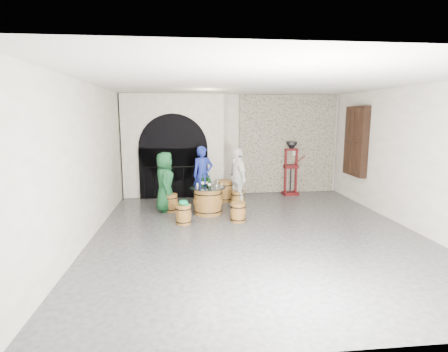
{
  "coord_description": "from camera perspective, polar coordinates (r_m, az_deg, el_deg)",
  "views": [
    {
      "loc": [
        -1.48,
        -7.25,
        2.52
      ],
      "look_at": [
        -0.58,
        1.24,
        1.05
      ],
      "focal_mm": 28.0,
      "sensor_mm": 36.0,
      "label": 1
    }
  ],
  "objects": [
    {
      "name": "barrel_stool_left",
      "position": [
        9.45,
        -8.65,
        -4.34
      ],
      "size": [
        0.39,
        0.39,
        0.47
      ],
      "color": "brown",
      "rests_on": "ground"
    },
    {
      "name": "control_box",
      "position": [
        11.72,
        11.53,
        3.84
      ],
      "size": [
        0.18,
        0.1,
        0.22
      ],
      "primitive_type": "cube",
      "color": "silver",
      "rests_on": "wall_back"
    },
    {
      "name": "person_blue",
      "position": [
        10.12,
        -3.47,
        0.17
      ],
      "size": [
        0.7,
        0.56,
        1.67
      ],
      "primitive_type": "imported",
      "rotation": [
        0.0,
        0.0,
        0.29
      ],
      "color": "navy",
      "rests_on": "ground"
    },
    {
      "name": "wine_bottle_right",
      "position": [
        9.09,
        -2.79,
        -0.88
      ],
      "size": [
        0.08,
        0.08,
        0.32
      ],
      "color": "black",
      "rests_on": "barrel_table"
    },
    {
      "name": "side_barrel",
      "position": [
        10.4,
        0.2,
        -2.48
      ],
      "size": [
        0.48,
        0.48,
        0.63
      ],
      "rotation": [
        0.0,
        0.0,
        0.15
      ],
      "color": "brown",
      "rests_on": "ground"
    },
    {
      "name": "corking_press",
      "position": [
        11.38,
        10.9,
        1.9
      ],
      "size": [
        0.72,
        0.42,
        1.72
      ],
      "rotation": [
        0.0,
        0.0,
        0.08
      ],
      "color": "#4B0C0E",
      "rests_on": "ground"
    },
    {
      "name": "shuttered_window",
      "position": [
        10.83,
        20.71,
        5.33
      ],
      "size": [
        0.23,
        1.1,
        2.0
      ],
      "color": "black",
      "rests_on": "wall_right"
    },
    {
      "name": "stone_facing_panel",
      "position": [
        11.7,
        10.28,
        5.1
      ],
      "size": [
        3.2,
        0.12,
        3.18
      ],
      "primitive_type": "cube",
      "color": "gray",
      "rests_on": "ground"
    },
    {
      "name": "wine_bottle_left",
      "position": [
        9.06,
        -3.49,
        -0.93
      ],
      "size": [
        0.08,
        0.08,
        0.32
      ],
      "color": "black",
      "rests_on": "barrel_table"
    },
    {
      "name": "green_cap",
      "position": [
        8.25,
        -6.64,
        -4.33
      ],
      "size": [
        0.26,
        0.22,
        0.12
      ],
      "color": "#0C874F",
      "rests_on": "barrel_stool_near_left"
    },
    {
      "name": "wall_front",
      "position": [
        3.69,
        17.9,
        -5.13
      ],
      "size": [
        8.0,
        0.0,
        8.0
      ],
      "primitive_type": "plane",
      "rotation": [
        -1.57,
        0.0,
        0.0
      ],
      "color": "beige",
      "rests_on": "ground"
    },
    {
      "name": "barrel_stool_far",
      "position": [
        10.11,
        -3.35,
        -3.32
      ],
      "size": [
        0.39,
        0.39,
        0.47
      ],
      "color": "brown",
      "rests_on": "ground"
    },
    {
      "name": "wall_left",
      "position": [
        7.58,
        -21.46,
        2.12
      ],
      "size": [
        0.0,
        8.0,
        8.0
      ],
      "primitive_type": "plane",
      "rotation": [
        1.57,
        0.0,
        1.57
      ],
      "color": "beige",
      "rests_on": "ground"
    },
    {
      "name": "barrel_table",
      "position": [
        9.09,
        -2.64,
        -4.04
      ],
      "size": [
        0.92,
        0.92,
        0.71
      ],
      "color": "brown",
      "rests_on": "ground"
    },
    {
      "name": "tasting_glass_a",
      "position": [
        8.88,
        -4.34,
        -1.69
      ],
      "size": [
        0.05,
        0.05,
        0.1
      ],
      "primitive_type": null,
      "color": "#C06E25",
      "rests_on": "barrel_table"
    },
    {
      "name": "wine_bottle_center",
      "position": [
        8.86,
        -2.41,
        -1.15
      ],
      "size": [
        0.08,
        0.08,
        0.32
      ],
      "color": "black",
      "rests_on": "barrel_table"
    },
    {
      "name": "barrel_stool_near_left",
      "position": [
        8.32,
        -6.63,
        -6.25
      ],
      "size": [
        0.39,
        0.39,
        0.47
      ],
      "color": "brown",
      "rests_on": "ground"
    },
    {
      "name": "tasting_glass_f",
      "position": [
        9.06,
        -4.38,
        -1.46
      ],
      "size": [
        0.05,
        0.05,
        0.1
      ],
      "primitive_type": null,
      "color": "#C06E25",
      "rests_on": "barrel_table"
    },
    {
      "name": "wall_back",
      "position": [
        11.39,
        1.44,
        5.13
      ],
      "size": [
        8.0,
        0.0,
        8.0
      ],
      "primitive_type": "plane",
      "rotation": [
        1.57,
        0.0,
        0.0
      ],
      "color": "beige",
      "rests_on": "ground"
    },
    {
      "name": "tasting_glass_c",
      "position": [
        9.32,
        -3.53,
        -1.13
      ],
      "size": [
        0.05,
        0.05,
        0.1
      ],
      "primitive_type": null,
      "color": "#C06E25",
      "rests_on": "barrel_table"
    },
    {
      "name": "tasting_glass_d",
      "position": [
        9.32,
        -1.05,
        -1.12
      ],
      "size": [
        0.05,
        0.05,
        0.1
      ],
      "primitive_type": null,
      "color": "#C06E25",
      "rests_on": "barrel_table"
    },
    {
      "name": "barrel_stool_right",
      "position": [
        9.74,
        2.25,
        -3.81
      ],
      "size": [
        0.39,
        0.39,
        0.47
      ],
      "color": "brown",
      "rests_on": "ground"
    },
    {
      "name": "barrel_stool_near_right",
      "position": [
        8.45,
        2.33,
        -5.94
      ],
      "size": [
        0.39,
        0.39,
        0.47
      ],
      "color": "brown",
      "rests_on": "ground"
    },
    {
      "name": "tasting_glass_b",
      "position": [
        9.01,
        -0.35,
        -1.49
      ],
      "size": [
        0.05,
        0.05,
        0.1
      ],
      "primitive_type": null,
      "color": "#C06E25",
      "rests_on": "barrel_table"
    },
    {
      "name": "arched_opening",
      "position": [
        11.04,
        -8.24,
        4.79
      ],
      "size": [
        3.1,
        0.6,
        3.19
      ],
      "color": "beige",
      "rests_on": "ground"
    },
    {
      "name": "person_green",
      "position": [
        9.39,
        -9.61,
        -0.95
      ],
      "size": [
        0.52,
        0.79,
        1.59
      ],
      "primitive_type": "imported",
      "rotation": [
        0.0,
        0.0,
        1.59
      ],
      "color": "#134422",
      "rests_on": "ground"
    },
    {
      "name": "wall_right",
      "position": [
        8.85,
        28.28,
        2.63
      ],
      "size": [
        0.0,
        8.0,
        8.0
      ],
      "primitive_type": "plane",
      "rotation": [
        1.57,
        0.0,
        -1.57
      ],
      "color": "beige",
      "rests_on": "ground"
    },
    {
      "name": "tasting_glass_e",
      "position": [
        8.79,
        -1.21,
        -1.79
      ],
      "size": [
        0.05,
        0.05,
        0.1
      ],
      "primitive_type": null,
      "color": "#C06E25",
      "rests_on": "barrel_table"
    },
    {
      "name": "person_white",
      "position": [
        9.62,
        2.23,
        -0.33
      ],
      "size": [
        0.61,
        1.05,
        1.67
      ],
      "primitive_type": "imported",
      "rotation": [
        0.0,
        0.0,
        -1.35
      ],
      "color": "white",
      "rests_on": "ground"
    },
    {
      "name": "ground",
      "position": [
        7.82,
        5.25,
        -9.07
      ],
      "size": [
        8.0,
        8.0,
        0.0
      ],
      "primitive_type": "plane",
      "color": "#2A2A2C",
      "rests_on": "ground"
    },
    {
      "name": "ceiling",
      "position": [
        7.43,
        5.65,
        14.97
      ],
      "size": [
        8.0,
        8.0,
        0.0
      ],
      "primitive_type": "plane",
      "rotation": [
        3.14,
        0.0,
        0.0
      ],
      "color": "beige",
      "rests_on": "wall_back"
    }
  ]
}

